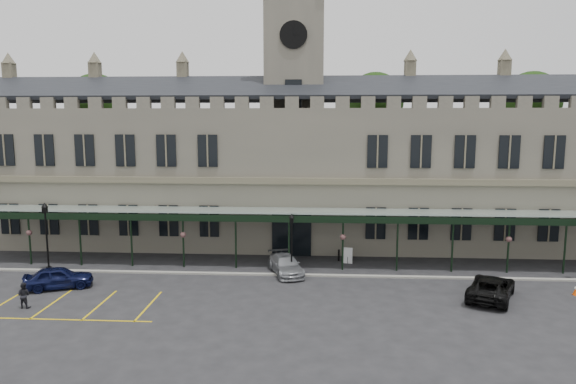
# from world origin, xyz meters

# --- Properties ---
(ground) EXTENTS (140.00, 140.00, 0.00)m
(ground) POSITION_xyz_m (0.00, 0.00, 0.00)
(ground) COLOR black
(station_building) EXTENTS (60.00, 10.36, 17.30)m
(station_building) POSITION_xyz_m (0.00, 15.91, 6.47)
(station_building) COLOR #5E5A4E
(station_building) RESTS_ON ground
(clock_tower) EXTENTS (5.60, 5.60, 24.80)m
(clock_tower) POSITION_xyz_m (0.00, 16.00, 13.11)
(clock_tower) COLOR #5E5A4E
(clock_tower) RESTS_ON ground
(canopy) EXTENTS (50.00, 4.10, 4.30)m
(canopy) POSITION_xyz_m (0.00, 7.46, 2.40)
(canopy) COLOR #8C9E93
(canopy) RESTS_ON ground
(kerb) EXTENTS (60.00, 0.40, 0.12)m
(kerb) POSITION_xyz_m (0.00, 5.50, 0.06)
(kerb) COLOR gray
(kerb) RESTS_ON ground
(parking_markings) EXTENTS (16.00, 6.00, 0.01)m
(parking_markings) POSITION_xyz_m (-14.00, -1.50, 0.00)
(parking_markings) COLOR gold
(parking_markings) RESTS_ON ground
(tree_behind_left) EXTENTS (6.00, 6.00, 16.00)m
(tree_behind_left) POSITION_xyz_m (-22.00, 25.00, 12.81)
(tree_behind_left) COLOR #332314
(tree_behind_left) RESTS_ON ground
(tree_behind_mid) EXTENTS (6.00, 6.00, 16.00)m
(tree_behind_mid) POSITION_xyz_m (8.00, 25.00, 12.81)
(tree_behind_mid) COLOR #332314
(tree_behind_mid) RESTS_ON ground
(tree_behind_right) EXTENTS (6.00, 6.00, 16.00)m
(tree_behind_right) POSITION_xyz_m (24.00, 25.00, 12.81)
(tree_behind_right) COLOR #332314
(tree_behind_right) RESTS_ON ground
(lamp_post_left) EXTENTS (0.49, 0.49, 5.14)m
(lamp_post_left) POSITION_xyz_m (-17.71, 5.54, 3.05)
(lamp_post_left) COLOR black
(lamp_post_left) RESTS_ON ground
(lamp_post_mid) EXTENTS (0.43, 0.43, 4.55)m
(lamp_post_mid) POSITION_xyz_m (0.29, 5.43, 2.70)
(lamp_post_mid) COLOR black
(lamp_post_mid) RESTS_ON ground
(sign_board) EXTENTS (0.72, 0.23, 1.26)m
(sign_board) POSITION_xyz_m (4.48, 8.90, 0.61)
(sign_board) COLOR black
(sign_board) RESTS_ON ground
(bollard_left) EXTENTS (0.16, 0.16, 0.91)m
(bollard_left) POSITION_xyz_m (-1.16, 9.36, 0.46)
(bollard_left) COLOR black
(bollard_left) RESTS_ON ground
(bollard_right) EXTENTS (0.16, 0.16, 0.90)m
(bollard_right) POSITION_xyz_m (3.82, 9.63, 0.45)
(bollard_right) COLOR black
(bollard_right) RESTS_ON ground
(car_left_a) EXTENTS (4.64, 3.20, 1.47)m
(car_left_a) POSITION_xyz_m (-15.00, 1.81, 0.73)
(car_left_a) COLOR black
(car_left_a) RESTS_ON ground
(car_taxi) EXTENTS (3.24, 4.93, 1.33)m
(car_taxi) POSITION_xyz_m (-0.16, 5.94, 0.66)
(car_taxi) COLOR gray
(car_taxi) RESTS_ON ground
(car_van) EXTENTS (4.44, 5.76, 1.45)m
(car_van) POSITION_xyz_m (13.00, 1.55, 0.73)
(car_van) COLOR black
(car_van) RESTS_ON ground
(person_b) EXTENTS (0.78, 0.62, 1.56)m
(person_b) POSITION_xyz_m (-15.29, -1.75, 0.78)
(person_b) COLOR black
(person_b) RESTS_ON ground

